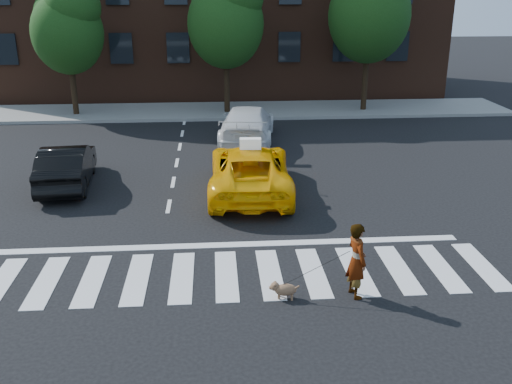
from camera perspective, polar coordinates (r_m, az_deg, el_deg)
ground at (r=13.11m, az=-2.98°, el=-8.33°), size 120.00×120.00×0.00m
crosswalk at (r=13.11m, az=-2.98°, el=-8.31°), size 13.00×2.40×0.01m
stop_line at (r=14.53m, az=-3.15°, el=-5.31°), size 12.00×0.30×0.01m
sidewalk_far at (r=29.67m, az=-3.89°, el=8.10°), size 30.00×4.00×0.15m
tree_left at (r=29.37m, az=-18.35°, el=15.65°), size 3.39×3.38×6.50m
tree_mid at (r=28.56m, az=-2.99°, el=17.32°), size 3.69×3.69×7.10m
tree_right at (r=29.57m, az=11.39°, el=17.87°), size 4.00×4.00×7.70m
taxi at (r=17.90m, az=-0.60°, el=2.25°), size 2.71×5.46×1.49m
black_sedan at (r=19.49m, az=-18.42°, el=2.51°), size 1.79×4.25×1.36m
white_suv at (r=23.78m, az=-0.88°, el=6.79°), size 2.77×5.42×1.51m
woman at (r=12.12m, az=10.02°, el=-6.75°), size 0.53×0.68×1.65m
dog at (r=12.13m, az=2.75°, el=-9.69°), size 0.65×0.32×0.37m
taxi_sign at (r=17.45m, az=-0.57°, el=4.87°), size 0.66×0.31×0.32m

